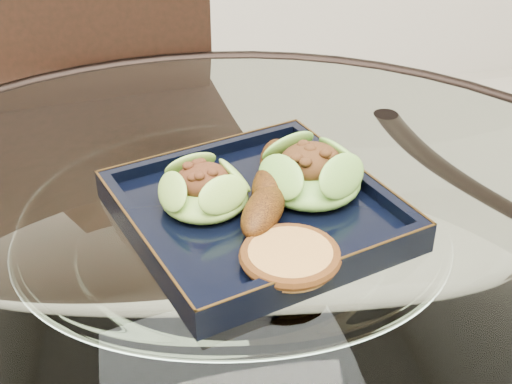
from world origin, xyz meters
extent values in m
cylinder|color=white|center=(0.00, 0.00, 0.76)|extent=(1.10, 1.10, 0.01)
torus|color=black|center=(0.00, 0.00, 0.76)|extent=(1.13, 1.13, 0.02)
cylinder|color=black|center=(0.28, 0.28, 0.38)|extent=(0.04, 0.04, 0.75)
cylinder|color=black|center=(-0.28, 0.28, 0.38)|extent=(0.04, 0.04, 0.75)
cube|color=black|center=(-0.09, 0.41, 0.43)|extent=(0.40, 0.40, 0.04)
cube|color=black|center=(-0.10, 0.58, 0.67)|extent=(0.36, 0.05, 0.42)
cylinder|color=black|center=(-0.26, 0.56, 0.20)|extent=(0.03, 0.03, 0.41)
cylinder|color=black|center=(0.06, 0.58, 0.20)|extent=(0.03, 0.03, 0.41)
cube|color=black|center=(0.04, 0.05, 0.77)|extent=(0.33, 0.33, 0.02)
ellipsoid|color=#5F912A|center=(-0.02, 0.07, 0.80)|extent=(0.11, 0.11, 0.03)
ellipsoid|color=#4B8F29|center=(0.10, 0.07, 0.80)|extent=(0.12, 0.12, 0.04)
ellipsoid|color=#592D09|center=(0.06, 0.07, 0.80)|extent=(0.11, 0.19, 0.03)
cylinder|color=#C39041|center=(0.05, -0.05, 0.79)|extent=(0.09, 0.09, 0.02)
camera|label=1|loc=(-0.11, -0.57, 1.21)|focal=50.00mm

